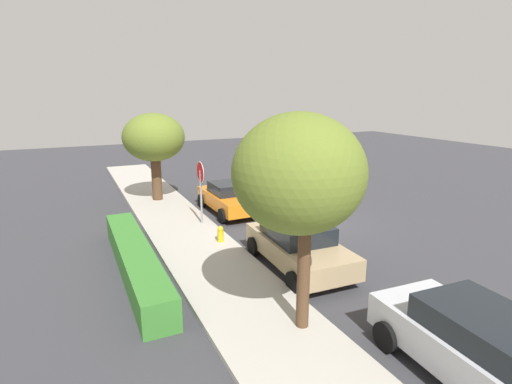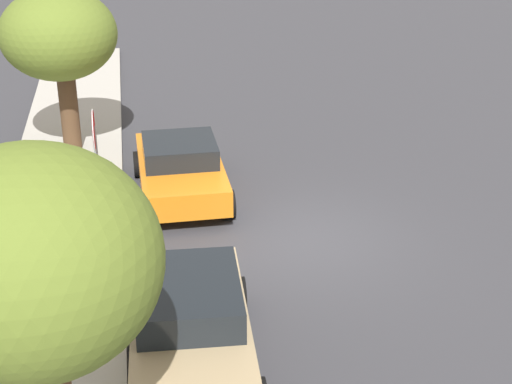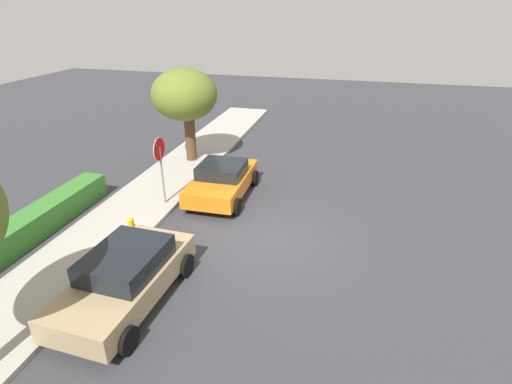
{
  "view_description": "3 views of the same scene",
  "coord_description": "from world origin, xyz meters",
  "px_view_note": "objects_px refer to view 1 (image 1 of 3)",
  "views": [
    {
      "loc": [
        -13.55,
        8.81,
        5.28
      ],
      "look_at": [
        0.64,
        2.05,
        1.33
      ],
      "focal_mm": 28.0,
      "sensor_mm": 36.0,
      "label": 1
    },
    {
      "loc": [
        -14.13,
        3.36,
        7.81
      ],
      "look_at": [
        -0.17,
        1.07,
        1.24
      ],
      "focal_mm": 55.0,
      "sensor_mm": 36.0,
      "label": 2
    },
    {
      "loc": [
        -10.69,
        -2.42,
        6.86
      ],
      "look_at": [
        0.73,
        0.57,
        1.23
      ],
      "focal_mm": 28.0,
      "sensor_mm": 36.0,
      "label": 3
    }
  ],
  "objects_px": {
    "parked_car_orange": "(231,197)",
    "street_tree_mid_block": "(154,138)",
    "stop_sign": "(201,182)",
    "street_tree_near_corner": "(299,175)",
    "parked_car_silver": "(480,346)",
    "parked_car_tan": "(298,245)",
    "fire_hydrant": "(221,236)"
  },
  "relations": [
    {
      "from": "parked_car_silver",
      "to": "fire_hydrant",
      "type": "bearing_deg",
      "value": 12.4
    },
    {
      "from": "parked_car_orange",
      "to": "parked_car_silver",
      "type": "height_order",
      "value": "parked_car_silver"
    },
    {
      "from": "stop_sign",
      "to": "parked_car_silver",
      "type": "distance_m",
      "value": 10.99
    },
    {
      "from": "parked_car_silver",
      "to": "street_tree_near_corner",
      "type": "bearing_deg",
      "value": 36.26
    },
    {
      "from": "parked_car_silver",
      "to": "stop_sign",
      "type": "bearing_deg",
      "value": 9.63
    },
    {
      "from": "parked_car_tan",
      "to": "street_tree_near_corner",
      "type": "distance_m",
      "value": 4.42
    },
    {
      "from": "street_tree_mid_block",
      "to": "parked_car_tan",
      "type": "bearing_deg",
      "value": -165.8
    },
    {
      "from": "street_tree_near_corner",
      "to": "street_tree_mid_block",
      "type": "height_order",
      "value": "street_tree_near_corner"
    },
    {
      "from": "parked_car_tan",
      "to": "street_tree_mid_block",
      "type": "bearing_deg",
      "value": 14.2
    },
    {
      "from": "parked_car_orange",
      "to": "parked_car_silver",
      "type": "distance_m",
      "value": 12.11
    },
    {
      "from": "street_tree_mid_block",
      "to": "fire_hydrant",
      "type": "relative_size",
      "value": 6.08
    },
    {
      "from": "parked_car_tan",
      "to": "fire_hydrant",
      "type": "xyz_separation_m",
      "value": [
        2.74,
        1.52,
        -0.38
      ]
    },
    {
      "from": "stop_sign",
      "to": "fire_hydrant",
      "type": "bearing_deg",
      "value": 178.86
    },
    {
      "from": "parked_car_orange",
      "to": "street_tree_mid_block",
      "type": "xyz_separation_m",
      "value": [
        2.97,
        2.68,
        2.46
      ]
    },
    {
      "from": "parked_car_silver",
      "to": "street_tree_near_corner",
      "type": "relative_size",
      "value": 0.85
    },
    {
      "from": "parked_car_tan",
      "to": "fire_hydrant",
      "type": "relative_size",
      "value": 5.9
    },
    {
      "from": "parked_car_orange",
      "to": "street_tree_mid_block",
      "type": "height_order",
      "value": "street_tree_mid_block"
    },
    {
      "from": "parked_car_orange",
      "to": "fire_hydrant",
      "type": "relative_size",
      "value": 5.47
    },
    {
      "from": "stop_sign",
      "to": "parked_car_tan",
      "type": "distance_m",
      "value": 5.33
    },
    {
      "from": "street_tree_near_corner",
      "to": "street_tree_mid_block",
      "type": "xyz_separation_m",
      "value": [
        12.13,
        0.54,
        -0.45
      ]
    },
    {
      "from": "parked_car_orange",
      "to": "parked_car_tan",
      "type": "relative_size",
      "value": 0.93
    },
    {
      "from": "street_tree_near_corner",
      "to": "street_tree_mid_block",
      "type": "relative_size",
      "value": 1.13
    },
    {
      "from": "stop_sign",
      "to": "parked_car_tan",
      "type": "xyz_separation_m",
      "value": [
        -5.0,
        -1.48,
        -1.11
      ]
    },
    {
      "from": "parked_car_orange",
      "to": "parked_car_tan",
      "type": "bearing_deg",
      "value": 177.06
    },
    {
      "from": "street_tree_mid_block",
      "to": "parked_car_silver",
      "type": "bearing_deg",
      "value": -169.83
    },
    {
      "from": "stop_sign",
      "to": "parked_car_orange",
      "type": "height_order",
      "value": "stop_sign"
    },
    {
      "from": "parked_car_silver",
      "to": "street_tree_mid_block",
      "type": "xyz_separation_m",
      "value": [
        15.08,
        2.7,
        2.39
      ]
    },
    {
      "from": "stop_sign",
      "to": "street_tree_near_corner",
      "type": "distance_m",
      "value": 8.04
    },
    {
      "from": "stop_sign",
      "to": "street_tree_mid_block",
      "type": "relative_size",
      "value": 0.61
    },
    {
      "from": "stop_sign",
      "to": "street_tree_mid_block",
      "type": "xyz_separation_m",
      "value": [
        4.3,
        0.87,
        1.31
      ]
    },
    {
      "from": "parked_car_tan",
      "to": "street_tree_mid_block",
      "type": "distance_m",
      "value": 9.89
    },
    {
      "from": "parked_car_orange",
      "to": "street_tree_mid_block",
      "type": "bearing_deg",
      "value": 42.02
    }
  ]
}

